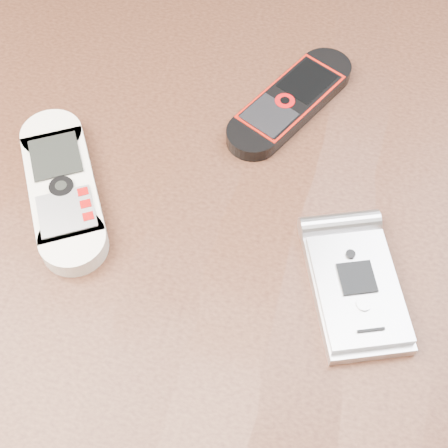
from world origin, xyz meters
TOP-DOWN VIEW (x-y plane):
  - table at (0.00, 0.00)m, footprint 1.20×0.80m
  - nokia_white at (-0.12, 0.01)m, footprint 0.12×0.16m
  - nokia_black_red at (0.03, 0.13)m, footprint 0.11×0.15m
  - motorola_razr at (0.11, -0.03)m, footprint 0.10×0.13m

SIDE VIEW (x-z plane):
  - table at x=0.00m, z-range 0.27..1.02m
  - nokia_black_red at x=0.03m, z-range 0.75..0.76m
  - nokia_white at x=-0.12m, z-range 0.75..0.77m
  - motorola_razr at x=0.11m, z-range 0.75..0.77m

